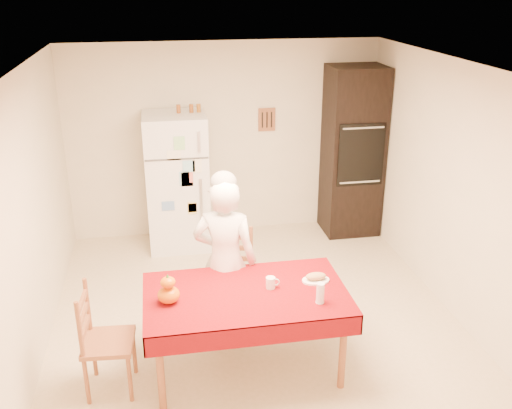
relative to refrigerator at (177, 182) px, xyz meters
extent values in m
plane|color=#BFB28A|center=(0.65, -1.88, -0.85)|extent=(4.50, 4.50, 0.00)
cube|color=beige|center=(0.65, 0.37, 0.40)|extent=(4.00, 0.02, 2.50)
cube|color=beige|center=(0.65, -4.13, 0.40)|extent=(4.00, 0.02, 2.50)
cube|color=beige|center=(-1.35, -1.88, 0.40)|extent=(0.02, 4.50, 2.50)
cube|color=beige|center=(2.65, -1.88, 0.40)|extent=(0.02, 4.50, 2.50)
cube|color=white|center=(0.65, -1.88, 1.65)|extent=(4.00, 4.50, 0.02)
cube|color=brown|center=(1.20, 0.36, 0.65)|extent=(0.22, 0.02, 0.30)
cube|color=white|center=(0.00, 0.00, 0.00)|extent=(0.75, 0.70, 1.70)
cube|color=silver|center=(0.26, -0.37, 0.60)|extent=(0.03, 0.03, 0.25)
cube|color=silver|center=(0.26, -0.37, -0.15)|extent=(0.03, 0.03, 0.60)
cube|color=black|center=(2.28, 0.05, 0.25)|extent=(0.70, 0.60, 2.20)
cube|color=black|center=(2.28, -0.26, 0.30)|extent=(0.59, 0.02, 0.80)
cylinder|color=brown|center=(-0.30, -3.03, -0.50)|extent=(0.06, 0.06, 0.71)
cylinder|color=brown|center=(-0.30, -2.25, -0.50)|extent=(0.06, 0.06, 0.71)
cylinder|color=brown|center=(1.18, -3.03, -0.50)|extent=(0.06, 0.06, 0.71)
cylinder|color=brown|center=(1.18, -2.25, -0.50)|extent=(0.06, 0.06, 0.71)
cube|color=brown|center=(0.44, -2.64, -0.12)|extent=(1.60, 0.90, 0.04)
cube|color=#5F0507|center=(0.44, -2.64, -0.09)|extent=(1.70, 1.00, 0.01)
cylinder|color=brown|center=(0.23, -2.02, -0.64)|extent=(0.04, 0.04, 0.43)
cylinder|color=brown|center=(0.28, -1.68, -0.64)|extent=(0.04, 0.04, 0.43)
cylinder|color=brown|center=(0.59, -2.06, -0.64)|extent=(0.04, 0.04, 0.43)
cylinder|color=brown|center=(0.64, -1.73, -0.64)|extent=(0.04, 0.04, 0.43)
cube|color=brown|center=(0.43, -1.87, -0.40)|extent=(0.47, 0.45, 0.04)
cube|color=brown|center=(0.46, -1.70, -0.15)|extent=(0.36, 0.08, 0.50)
cylinder|color=brown|center=(-0.55, -2.89, -0.64)|extent=(0.04, 0.04, 0.43)
cylinder|color=brown|center=(-0.89, -2.86, -0.64)|extent=(0.04, 0.04, 0.43)
cylinder|color=brown|center=(-0.53, -2.53, -0.64)|extent=(0.04, 0.04, 0.43)
cylinder|color=brown|center=(-0.87, -2.50, -0.64)|extent=(0.04, 0.04, 0.43)
cube|color=brown|center=(-0.71, -2.69, -0.40)|extent=(0.43, 0.45, 0.04)
cube|color=brown|center=(-0.88, -2.68, -0.15)|extent=(0.06, 0.36, 0.50)
imported|color=white|center=(0.33, -2.13, -0.05)|extent=(0.68, 0.54, 1.61)
cylinder|color=white|center=(0.65, -2.60, -0.04)|extent=(0.08, 0.08, 0.10)
ellipsoid|color=#CB4204|center=(-0.20, -2.67, -0.02)|extent=(0.18, 0.18, 0.14)
ellipsoid|color=#E34905|center=(-0.20, -2.67, 0.09)|extent=(0.12, 0.12, 0.09)
cylinder|color=white|center=(1.00, -2.90, 0.00)|extent=(0.07, 0.07, 0.18)
cylinder|color=white|center=(1.06, -2.56, -0.08)|extent=(0.24, 0.24, 0.02)
ellipsoid|color=#A07B4E|center=(1.06, -2.56, -0.04)|extent=(0.18, 0.10, 0.06)
cylinder|color=brown|center=(0.07, 0.05, 0.90)|extent=(0.05, 0.05, 0.10)
cylinder|color=brown|center=(0.22, 0.05, 0.90)|extent=(0.05, 0.05, 0.10)
cylinder|color=#98591B|center=(0.30, 0.05, 0.90)|extent=(0.05, 0.05, 0.10)
camera|label=1|loc=(-0.21, -6.73, 2.37)|focal=40.00mm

